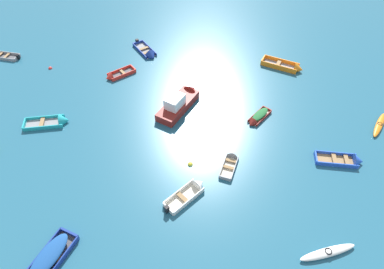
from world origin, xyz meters
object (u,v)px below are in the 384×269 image
Objects in this scene: motor_launch_maroon_distant_center at (180,102)px; rowboat_grey_outer_left at (231,160)px; rowboat_deep_blue_center at (149,54)px; rowboat_red_far_left at (115,76)px; kayak_orange_cluster_inner at (379,125)px; rowboat_blue_near_right at (349,161)px; rowboat_maroon_foreground_center at (257,118)px; mooring_buoy_central at (190,164)px; rowboat_deep_blue_back_row_center at (41,269)px; mooring_buoy_near_foreground at (50,68)px; rowboat_turquoise_near_left at (57,122)px; rowboat_white_midfield_left at (192,190)px; rowboat_orange_midfield_right at (290,67)px; kayak_white_outer_right at (328,252)px.

rowboat_grey_outer_left is (3.90, -6.47, -0.40)m from motor_launch_maroon_distant_center.
rowboat_deep_blue_center is 1.23× the size of rowboat_red_far_left.
rowboat_blue_near_right is at bearing -135.92° from kayak_orange_cluster_inner.
rowboat_maroon_foreground_center is at bearing 142.68° from rowboat_blue_near_right.
rowboat_maroon_foreground_center is at bearing -26.14° from rowboat_red_far_left.
rowboat_blue_near_right is 12.13m from mooring_buoy_central.
rowboat_maroon_foreground_center is at bearing -45.93° from rowboat_deep_blue_center.
rowboat_deep_blue_back_row_center is 21.33m from mooring_buoy_near_foreground.
rowboat_turquoise_near_left is 17.13m from rowboat_maroon_foreground_center.
rowboat_white_midfield_left is at bearing -47.33° from mooring_buoy_near_foreground.
rowboat_turquoise_near_left is 12.89m from rowboat_deep_blue_back_row_center.
rowboat_orange_midfield_right reaches higher than kayak_white_outer_right.
rowboat_deep_blue_center is (-16.28, 15.12, -0.01)m from rowboat_blue_near_right.
motor_launch_maroon_distant_center is (3.40, -8.35, 0.38)m from rowboat_deep_blue_center.
kayak_orange_cluster_inner reaches higher than mooring_buoy_near_foreground.
rowboat_turquoise_near_left is (-10.54, -1.93, -0.37)m from motor_launch_maroon_distant_center.
rowboat_deep_blue_center reaches higher than rowboat_maroon_foreground_center.
rowboat_deep_blue_back_row_center reaches higher than kayak_white_outer_right.
rowboat_orange_midfield_right is 1.11× the size of rowboat_turquoise_near_left.
kayak_orange_cluster_inner is at bearing 15.24° from rowboat_grey_outer_left.
rowboat_red_far_left reaches higher than rowboat_grey_outer_left.
rowboat_blue_near_right is at bearing 11.43° from rowboat_white_midfield_left.
rowboat_turquoise_near_left is 1.25× the size of kayak_orange_cluster_inner.
kayak_white_outer_right reaches higher than kayak_orange_cluster_inner.
motor_launch_maroon_distant_center is 16.73m from rowboat_deep_blue_back_row_center.
rowboat_turquoise_near_left reaches higher than rowboat_maroon_foreground_center.
mooring_buoy_central is at bearing -22.99° from rowboat_turquoise_near_left.
rowboat_deep_blue_back_row_center reaches higher than rowboat_red_far_left.
rowboat_red_far_left reaches higher than mooring_buoy_near_foreground.
rowboat_turquoise_near_left reaches higher than mooring_buoy_central.
rowboat_turquoise_near_left reaches higher than kayak_orange_cluster_inner.
kayak_orange_cluster_inner is at bearing -9.96° from motor_launch_maroon_distant_center.
rowboat_red_far_left reaches higher than rowboat_maroon_foreground_center.
rowboat_white_midfield_left is 0.74× the size of rowboat_orange_midfield_right.
rowboat_blue_near_right is 1.20× the size of rowboat_red_far_left.
rowboat_deep_blue_back_row_center is (-1.66, -19.05, 0.16)m from rowboat_red_far_left.
mooring_buoy_near_foreground is at bearing 143.82° from rowboat_grey_outer_left.
rowboat_red_far_left is (-17.58, -0.99, -0.07)m from rowboat_orange_midfield_right.
rowboat_blue_near_right reaches higher than kayak_white_outer_right.
rowboat_orange_midfield_right is 0.97× the size of rowboat_deep_blue_back_row_center.
rowboat_orange_midfield_right is 12.35m from rowboat_blue_near_right.
rowboat_red_far_left is (-7.32, 13.66, -0.02)m from rowboat_white_midfield_left.
rowboat_turquoise_near_left reaches higher than rowboat_grey_outer_left.
rowboat_white_midfield_left reaches higher than mooring_buoy_central.
kayak_orange_cluster_inner is at bearing 13.22° from mooring_buoy_central.
rowboat_turquoise_near_left is 10.02× the size of mooring_buoy_near_foreground.
motor_launch_maroon_distant_center is at bearing 152.28° from rowboat_blue_near_right.
rowboat_deep_blue_back_row_center is (-21.05, -7.83, 0.16)m from rowboat_blue_near_right.
rowboat_white_midfield_left is 4.12m from rowboat_grey_outer_left.
rowboat_blue_near_right is at bearing 61.91° from kayak_white_outer_right.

